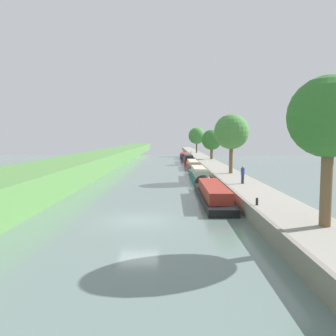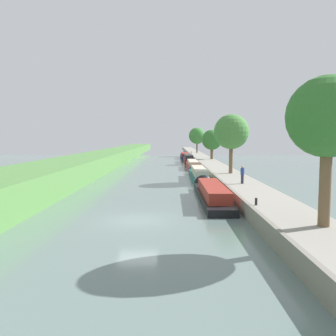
{
  "view_description": "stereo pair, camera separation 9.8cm",
  "coord_description": "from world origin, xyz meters",
  "px_view_note": "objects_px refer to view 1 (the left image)",
  "views": [
    {
      "loc": [
        2.05,
        -21.46,
        5.22
      ],
      "look_at": [
        1.65,
        26.17,
        1.0
      ],
      "focal_mm": 36.88,
      "sensor_mm": 36.0,
      "label": 1
    },
    {
      "loc": [
        2.14,
        -21.46,
        5.22
      ],
      "look_at": [
        1.65,
        26.17,
        1.0
      ],
      "focal_mm": 36.88,
      "sensor_mm": 36.0,
      "label": 2
    }
  ],
  "objects_px": {
    "narrowboat_navy": "(185,156)",
    "person_walking": "(243,174)",
    "mooring_bollard_far": "(191,152)",
    "narrowboat_red": "(192,165)",
    "narrowboat_maroon": "(188,159)",
    "narrowboat_teal": "(199,174)",
    "mooring_bollard_near": "(257,202)",
    "narrowboat_black": "(211,192)"
  },
  "relations": [
    {
      "from": "narrowboat_black",
      "to": "mooring_bollard_near",
      "type": "distance_m",
      "value": 8.14
    },
    {
      "from": "narrowboat_teal",
      "to": "mooring_bollard_far",
      "type": "xyz_separation_m",
      "value": [
        1.86,
        49.23,
        0.62
      ]
    },
    {
      "from": "narrowboat_maroon",
      "to": "narrowboat_navy",
      "type": "bearing_deg",
      "value": 90.72
    },
    {
      "from": "narrowboat_navy",
      "to": "mooring_bollard_near",
      "type": "distance_m",
      "value": 66.01
    },
    {
      "from": "narrowboat_maroon",
      "to": "mooring_bollard_far",
      "type": "bearing_deg",
      "value": 84.95
    },
    {
      "from": "narrowboat_maroon",
      "to": "mooring_bollard_far",
      "type": "relative_size",
      "value": 28.89
    },
    {
      "from": "narrowboat_red",
      "to": "mooring_bollard_near",
      "type": "bearing_deg",
      "value": -87.44
    },
    {
      "from": "narrowboat_black",
      "to": "person_walking",
      "type": "bearing_deg",
      "value": 35.77
    },
    {
      "from": "mooring_bollard_far",
      "to": "narrowboat_black",
      "type": "bearing_deg",
      "value": -91.73
    },
    {
      "from": "narrowboat_teal",
      "to": "person_walking",
      "type": "bearing_deg",
      "value": -75.93
    },
    {
      "from": "narrowboat_red",
      "to": "mooring_bollard_near",
      "type": "relative_size",
      "value": 29.98
    },
    {
      "from": "narrowboat_teal",
      "to": "mooring_bollard_near",
      "type": "relative_size",
      "value": 31.46
    },
    {
      "from": "narrowboat_navy",
      "to": "mooring_bollard_far",
      "type": "xyz_separation_m",
      "value": [
        1.92,
        5.61,
        0.66
      ]
    },
    {
      "from": "narrowboat_red",
      "to": "person_walking",
      "type": "relative_size",
      "value": 8.13
    },
    {
      "from": "narrowboat_maroon",
      "to": "mooring_bollard_near",
      "type": "xyz_separation_m",
      "value": [
        1.74,
        -51.89,
        0.54
      ]
    },
    {
      "from": "narrowboat_maroon",
      "to": "narrowboat_navy",
      "type": "xyz_separation_m",
      "value": [
        -0.18,
        14.09,
        -0.12
      ]
    },
    {
      "from": "narrowboat_red",
      "to": "mooring_bollard_far",
      "type": "relative_size",
      "value": 29.98
    },
    {
      "from": "mooring_bollard_far",
      "to": "narrowboat_teal",
      "type": "bearing_deg",
      "value": -92.17
    },
    {
      "from": "mooring_bollard_near",
      "to": "narrowboat_red",
      "type": "bearing_deg",
      "value": 92.56
    },
    {
      "from": "narrowboat_teal",
      "to": "narrowboat_red",
      "type": "bearing_deg",
      "value": 89.37
    },
    {
      "from": "person_walking",
      "to": "mooring_bollard_far",
      "type": "distance_m",
      "value": 61.47
    },
    {
      "from": "narrowboat_maroon",
      "to": "person_walking",
      "type": "height_order",
      "value": "person_walking"
    },
    {
      "from": "narrowboat_red",
      "to": "narrowboat_maroon",
      "type": "relative_size",
      "value": 1.04
    },
    {
      "from": "person_walking",
      "to": "mooring_bollard_near",
      "type": "distance_m",
      "value": 10.22
    },
    {
      "from": "narrowboat_black",
      "to": "person_walking",
      "type": "xyz_separation_m",
      "value": [
        3.13,
        2.25,
        1.32
      ]
    },
    {
      "from": "person_walking",
      "to": "narrowboat_red",
      "type": "bearing_deg",
      "value": 95.95
    },
    {
      "from": "narrowboat_teal",
      "to": "narrowboat_red",
      "type": "xyz_separation_m",
      "value": [
        0.17,
        15.52,
        -0.04
      ]
    },
    {
      "from": "narrowboat_navy",
      "to": "mooring_bollard_near",
      "type": "bearing_deg",
      "value": -88.33
    },
    {
      "from": "narrowboat_black",
      "to": "mooring_bollard_far",
      "type": "bearing_deg",
      "value": 88.27
    },
    {
      "from": "narrowboat_black",
      "to": "person_walking",
      "type": "height_order",
      "value": "person_walking"
    },
    {
      "from": "narrowboat_maroon",
      "to": "person_walking",
      "type": "relative_size",
      "value": 7.83
    },
    {
      "from": "narrowboat_red",
      "to": "mooring_bollard_far",
      "type": "bearing_deg",
      "value": 87.13
    },
    {
      "from": "person_walking",
      "to": "mooring_bollard_far",
      "type": "height_order",
      "value": "person_walking"
    },
    {
      "from": "narrowboat_navy",
      "to": "person_walking",
      "type": "height_order",
      "value": "person_walking"
    },
    {
      "from": "narrowboat_black",
      "to": "narrowboat_teal",
      "type": "xyz_separation_m",
      "value": [
        0.06,
        14.48,
        0.04
      ]
    },
    {
      "from": "person_walking",
      "to": "mooring_bollard_near",
      "type": "relative_size",
      "value": 3.69
    },
    {
      "from": "mooring_bollard_near",
      "to": "person_walking",
      "type": "bearing_deg",
      "value": 83.24
    },
    {
      "from": "narrowboat_navy",
      "to": "person_walking",
      "type": "distance_m",
      "value": 55.95
    },
    {
      "from": "mooring_bollard_near",
      "to": "mooring_bollard_far",
      "type": "bearing_deg",
      "value": 90.0
    },
    {
      "from": "narrowboat_red",
      "to": "narrowboat_maroon",
      "type": "height_order",
      "value": "narrowboat_maroon"
    },
    {
      "from": "narrowboat_teal",
      "to": "mooring_bollard_far",
      "type": "relative_size",
      "value": 31.46
    },
    {
      "from": "narrowboat_navy",
      "to": "person_walking",
      "type": "relative_size",
      "value": 7.83
    }
  ]
}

